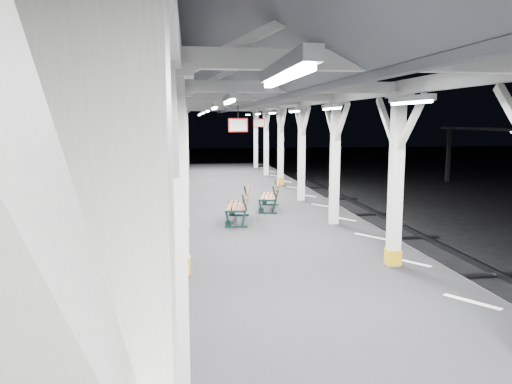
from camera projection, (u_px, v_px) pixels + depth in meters
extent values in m
plane|color=black|center=(317.00, 373.00, 7.55)|extent=(120.00, 120.00, 0.00)
cube|color=black|center=(318.00, 342.00, 7.48)|extent=(6.00, 50.00, 1.00)
cube|color=silver|center=(150.00, 318.00, 7.09)|extent=(1.00, 48.00, 0.01)
cube|color=silver|center=(472.00, 302.00, 7.73)|extent=(1.00, 48.00, 0.01)
cube|color=silver|center=(138.00, 139.00, 1.41)|extent=(0.10, 0.99, 0.99)
cube|color=silver|center=(176.00, 242.00, 4.96)|extent=(0.22, 0.22, 3.20)
cube|color=silver|center=(172.00, 71.00, 4.72)|extent=(0.40, 0.40, 0.12)
cube|color=silver|center=(175.00, 125.00, 5.33)|extent=(0.10, 0.99, 0.99)
cube|color=silver|center=(172.00, 126.00, 4.25)|extent=(0.10, 0.99, 0.99)
cube|color=silver|center=(182.00, 188.00, 8.88)|extent=(0.22, 0.22, 3.20)
cube|color=silver|center=(180.00, 93.00, 8.64)|extent=(0.40, 0.40, 0.12)
cube|color=#C69212|center=(183.00, 265.00, 9.08)|extent=(0.26, 0.26, 0.30)
cube|color=silver|center=(181.00, 122.00, 9.25)|extent=(0.10, 0.99, 0.99)
cube|color=silver|center=(180.00, 123.00, 8.17)|extent=(0.10, 0.99, 0.99)
cube|color=silver|center=(184.00, 167.00, 12.80)|extent=(0.22, 0.22, 3.20)
cube|color=silver|center=(182.00, 101.00, 12.56)|extent=(0.40, 0.40, 0.12)
cube|color=silver|center=(183.00, 122.00, 13.18)|extent=(0.10, 0.99, 0.99)
cube|color=silver|center=(183.00, 122.00, 12.10)|extent=(0.10, 0.99, 0.99)
cube|color=silver|center=(185.00, 156.00, 16.72)|extent=(0.22, 0.22, 3.20)
cube|color=silver|center=(184.00, 106.00, 16.49)|extent=(0.40, 0.40, 0.12)
cube|color=silver|center=(184.00, 121.00, 17.10)|extent=(0.10, 0.99, 0.99)
cube|color=silver|center=(184.00, 121.00, 16.02)|extent=(0.10, 0.99, 0.99)
cube|color=silver|center=(186.00, 149.00, 20.65)|extent=(0.22, 0.22, 3.20)
cube|color=silver|center=(185.00, 108.00, 20.41)|extent=(0.40, 0.40, 0.12)
cube|color=#C69212|center=(186.00, 183.00, 20.85)|extent=(0.26, 0.26, 0.30)
cube|color=silver|center=(185.00, 121.00, 21.02)|extent=(0.10, 0.99, 0.99)
cube|color=silver|center=(185.00, 121.00, 19.94)|extent=(0.10, 0.99, 0.99)
cube|color=silver|center=(186.00, 144.00, 24.57)|extent=(0.22, 0.22, 3.20)
cube|color=silver|center=(185.00, 110.00, 24.33)|extent=(0.40, 0.40, 0.12)
cube|color=silver|center=(186.00, 121.00, 24.95)|extent=(0.10, 0.99, 0.99)
cube|color=silver|center=(186.00, 121.00, 23.87)|extent=(0.10, 0.99, 0.99)
cube|color=silver|center=(186.00, 141.00, 28.49)|extent=(0.22, 0.22, 3.20)
cube|color=silver|center=(186.00, 111.00, 28.26)|extent=(0.40, 0.40, 0.12)
cube|color=silver|center=(186.00, 121.00, 28.87)|extent=(0.10, 0.99, 0.99)
cube|color=silver|center=(186.00, 121.00, 27.79)|extent=(0.10, 0.99, 0.99)
cube|color=silver|center=(396.00, 184.00, 9.40)|extent=(0.22, 0.22, 3.20)
cube|color=silver|center=(399.00, 95.00, 9.17)|extent=(0.40, 0.40, 0.12)
cube|color=#C69212|center=(393.00, 257.00, 9.61)|extent=(0.26, 0.26, 0.30)
cube|color=silver|center=(387.00, 122.00, 9.78)|extent=(0.10, 0.99, 0.99)
cube|color=silver|center=(411.00, 123.00, 8.70)|extent=(0.10, 0.99, 0.99)
cube|color=silver|center=(335.00, 165.00, 13.33)|extent=(0.22, 0.22, 3.20)
cube|color=silver|center=(336.00, 102.00, 13.09)|extent=(0.40, 0.40, 0.12)
cube|color=silver|center=(330.00, 122.00, 13.70)|extent=(0.10, 0.99, 0.99)
cube|color=silver|center=(342.00, 122.00, 12.62)|extent=(0.10, 0.99, 0.99)
cube|color=silver|center=(302.00, 155.00, 17.25)|extent=(0.22, 0.22, 3.20)
cube|color=silver|center=(302.00, 106.00, 17.01)|extent=(0.40, 0.40, 0.12)
cube|color=silver|center=(299.00, 121.00, 17.62)|extent=(0.10, 0.99, 0.99)
cube|color=silver|center=(306.00, 121.00, 16.55)|extent=(0.10, 0.99, 0.99)
cube|color=silver|center=(281.00, 148.00, 21.17)|extent=(0.22, 0.22, 3.20)
cube|color=silver|center=(281.00, 109.00, 20.94)|extent=(0.40, 0.40, 0.12)
cube|color=#C69212|center=(280.00, 181.00, 21.38)|extent=(0.26, 0.26, 0.30)
cube|color=silver|center=(278.00, 121.00, 21.55)|extent=(0.10, 0.99, 0.99)
cube|color=silver|center=(283.00, 121.00, 20.47)|extent=(0.10, 0.99, 0.99)
cube|color=silver|center=(266.00, 144.00, 25.10)|extent=(0.22, 0.22, 3.20)
cube|color=silver|center=(266.00, 110.00, 24.86)|extent=(0.40, 0.40, 0.12)
cube|color=silver|center=(265.00, 121.00, 25.47)|extent=(0.10, 0.99, 0.99)
cube|color=silver|center=(268.00, 121.00, 24.39)|extent=(0.10, 0.99, 0.99)
cube|color=silver|center=(256.00, 140.00, 29.02)|extent=(0.22, 0.22, 3.20)
cube|color=silver|center=(256.00, 112.00, 28.78)|extent=(0.40, 0.40, 0.12)
cube|color=silver|center=(254.00, 120.00, 29.39)|extent=(0.10, 0.99, 0.99)
cube|color=silver|center=(257.00, 121.00, 28.32)|extent=(0.10, 0.99, 0.99)
cube|color=silver|center=(177.00, 76.00, 6.66)|extent=(0.18, 48.00, 0.24)
cube|color=silver|center=(457.00, 79.00, 7.19)|extent=(0.18, 48.00, 0.24)
cube|color=silver|center=(375.00, 61.00, 4.96)|extent=(4.20, 0.14, 0.20)
cube|color=silver|center=(293.00, 87.00, 8.89)|extent=(4.20, 0.14, 0.20)
cube|color=silver|center=(261.00, 97.00, 12.81)|extent=(4.20, 0.14, 0.20)
cube|color=silver|center=(244.00, 102.00, 16.73)|extent=(4.20, 0.14, 0.20)
cube|color=silver|center=(233.00, 106.00, 20.65)|extent=(4.20, 0.14, 0.20)
cube|color=silver|center=(226.00, 108.00, 24.58)|extent=(4.20, 0.14, 0.20)
cube|color=silver|center=(221.00, 109.00, 28.50)|extent=(4.20, 0.14, 0.20)
cube|color=silver|center=(324.00, 9.00, 6.79)|extent=(0.16, 48.00, 0.20)
cube|color=#4A4C52|center=(229.00, 35.00, 6.67)|extent=(2.80, 49.00, 1.45)
cube|color=#4A4C52|center=(413.00, 40.00, 7.02)|extent=(2.80, 49.00, 1.45)
cube|color=silver|center=(285.00, 68.00, 2.87)|extent=(0.10, 1.35, 0.08)
cube|color=white|center=(285.00, 77.00, 2.88)|extent=(0.05, 1.25, 0.05)
cube|color=silver|center=(229.00, 98.00, 6.79)|extent=(0.10, 1.35, 0.08)
cube|color=white|center=(229.00, 101.00, 6.80)|extent=(0.05, 1.25, 0.05)
cube|color=silver|center=(214.00, 106.00, 10.72)|extent=(0.10, 1.35, 0.08)
cube|color=white|center=(214.00, 108.00, 10.72)|extent=(0.05, 1.25, 0.05)
cube|color=silver|center=(207.00, 109.00, 14.64)|extent=(0.10, 1.35, 0.08)
cube|color=white|center=(208.00, 111.00, 14.65)|extent=(0.05, 1.25, 0.05)
cube|color=silver|center=(203.00, 112.00, 18.56)|extent=(0.10, 1.35, 0.08)
cube|color=white|center=(204.00, 113.00, 18.57)|extent=(0.05, 1.25, 0.05)
cube|color=silver|center=(201.00, 113.00, 22.49)|extent=(0.10, 1.35, 0.08)
cube|color=white|center=(201.00, 114.00, 22.49)|extent=(0.05, 1.25, 0.05)
cube|color=silver|center=(199.00, 114.00, 26.41)|extent=(0.10, 1.35, 0.08)
cube|color=white|center=(199.00, 115.00, 26.42)|extent=(0.05, 1.25, 0.05)
cube|color=silver|center=(410.00, 99.00, 7.13)|extent=(0.10, 1.35, 0.08)
cube|color=white|center=(410.00, 102.00, 7.14)|extent=(0.05, 1.25, 0.05)
cube|color=silver|center=(332.00, 106.00, 11.06)|extent=(0.10, 1.35, 0.08)
cube|color=white|center=(332.00, 108.00, 11.07)|extent=(0.05, 1.25, 0.05)
cube|color=silver|center=(294.00, 110.00, 14.98)|extent=(0.10, 1.35, 0.08)
cube|color=white|center=(294.00, 111.00, 14.99)|extent=(0.05, 1.25, 0.05)
cube|color=silver|center=(272.00, 112.00, 18.90)|extent=(0.10, 1.35, 0.08)
cube|color=white|center=(272.00, 113.00, 18.91)|extent=(0.05, 1.25, 0.05)
cube|color=silver|center=(258.00, 113.00, 22.83)|extent=(0.10, 1.35, 0.08)
cube|color=white|center=(258.00, 114.00, 22.83)|extent=(0.05, 1.25, 0.05)
cube|color=silver|center=(248.00, 114.00, 26.75)|extent=(0.10, 1.35, 0.08)
cube|color=white|center=(248.00, 115.00, 26.76)|extent=(0.05, 1.25, 0.05)
cylinder|color=black|center=(238.00, 111.00, 12.65)|extent=(0.02, 0.02, 0.36)
cube|color=red|center=(238.00, 125.00, 12.71)|extent=(0.50, 0.03, 0.35)
cube|color=white|center=(238.00, 125.00, 12.71)|extent=(0.44, 0.04, 0.29)
cylinder|color=black|center=(259.00, 114.00, 21.20)|extent=(0.02, 0.02, 0.36)
cube|color=red|center=(259.00, 123.00, 21.25)|extent=(0.50, 0.03, 0.35)
cube|color=white|center=(259.00, 123.00, 21.25)|extent=(0.44, 0.05, 0.29)
cube|color=black|center=(448.00, 155.00, 30.74)|extent=(0.20, 0.20, 3.30)
sphere|color=silver|center=(512.00, 131.00, 24.62)|extent=(0.20, 0.20, 0.20)
sphere|color=silver|center=(450.00, 129.00, 30.51)|extent=(0.20, 0.20, 0.20)
cube|color=black|center=(236.00, 227.00, 13.02)|extent=(0.60, 0.14, 0.06)
cube|color=black|center=(228.00, 219.00, 12.99)|extent=(0.16, 0.07, 0.46)
cube|color=black|center=(244.00, 219.00, 12.99)|extent=(0.14, 0.07, 0.46)
cube|color=black|center=(244.00, 203.00, 12.93)|extent=(0.17, 0.07, 0.44)
cube|color=black|center=(239.00, 215.00, 14.61)|extent=(0.60, 0.14, 0.06)
cube|color=black|center=(231.00, 208.00, 14.58)|extent=(0.16, 0.07, 0.46)
cube|color=black|center=(246.00, 208.00, 14.58)|extent=(0.14, 0.07, 0.46)
cube|color=black|center=(246.00, 193.00, 14.51)|extent=(0.17, 0.07, 0.44)
cube|color=brown|center=(230.00, 206.00, 13.75)|extent=(0.30, 1.52, 0.04)
cube|color=brown|center=(235.00, 206.00, 13.75)|extent=(0.30, 1.52, 0.04)
cube|color=brown|center=(240.00, 206.00, 13.75)|extent=(0.30, 1.52, 0.04)
cube|color=brown|center=(244.00, 206.00, 13.75)|extent=(0.30, 1.52, 0.04)
cube|color=brown|center=(247.00, 201.00, 13.73)|extent=(0.26, 1.51, 0.09)
cube|color=brown|center=(248.00, 196.00, 13.71)|extent=(0.26, 1.51, 0.09)
cube|color=brown|center=(248.00, 191.00, 13.69)|extent=(0.26, 1.51, 0.09)
cube|color=black|center=(268.00, 213.00, 14.94)|extent=(0.57, 0.18, 0.06)
cube|color=black|center=(261.00, 207.00, 14.93)|extent=(0.15, 0.08, 0.44)
cube|color=black|center=(274.00, 207.00, 14.89)|extent=(0.14, 0.07, 0.44)
cube|color=black|center=(275.00, 193.00, 14.83)|extent=(0.16, 0.08, 0.42)
cube|color=black|center=(270.00, 204.00, 16.44)|extent=(0.57, 0.18, 0.06)
cube|color=black|center=(264.00, 199.00, 16.43)|extent=(0.15, 0.08, 0.44)
cube|color=black|center=(276.00, 199.00, 16.40)|extent=(0.14, 0.07, 0.44)
cube|color=black|center=(277.00, 186.00, 16.33)|extent=(0.16, 0.08, 0.42)
cube|color=brown|center=(263.00, 196.00, 15.64)|extent=(0.39, 1.43, 0.03)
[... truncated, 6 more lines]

